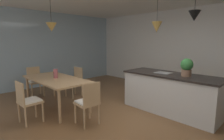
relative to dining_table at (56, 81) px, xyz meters
The scene contains 14 objects.
ground_plane 1.96m from the dining_table, 19.56° to the left, with size 10.00×8.40×0.04m, color brown.
wall_back_kitchen 4.30m from the dining_table, 65.93° to the left, with size 10.00×0.12×2.70m, color white.
window_wall_left_glazing 2.50m from the dining_table, 165.21° to the left, with size 0.06×8.40×2.70m, color #9EB7C6.
dining_table is the anchor object (origin of this frame).
chair_kitchen_end 1.35m from the dining_table, ahead, with size 0.43×0.43×0.87m.
chair_far_left 0.96m from the dining_table, 117.82° to the left, with size 0.43×0.43×0.87m.
chair_window_end 1.35m from the dining_table, behind, with size 0.43×0.43×0.87m.
chair_near_right 0.96m from the dining_table, 62.27° to the right, with size 0.42×0.42×0.87m.
kitchen_island 2.78m from the dining_table, 39.51° to the left, with size 2.19×0.83×0.91m.
pendant_over_table 1.30m from the dining_table, 33.74° to the right, with size 0.24×0.24×0.84m.
pendant_over_island_main 2.77m from the dining_table, 45.86° to the left, with size 0.24×0.24×0.86m.
pendant_over_island_aux 3.44m from the dining_table, 34.49° to the left, with size 0.24×0.24×0.66m.
potted_plant_on_island 3.07m from the dining_table, 35.39° to the left, with size 0.26×0.26×0.38m.
vase_on_dining_table 0.18m from the dining_table, 113.15° to the left, with size 0.11×0.11×0.23m.
Camera 1 is at (2.31, -2.60, 1.64)m, focal length 28.40 mm.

